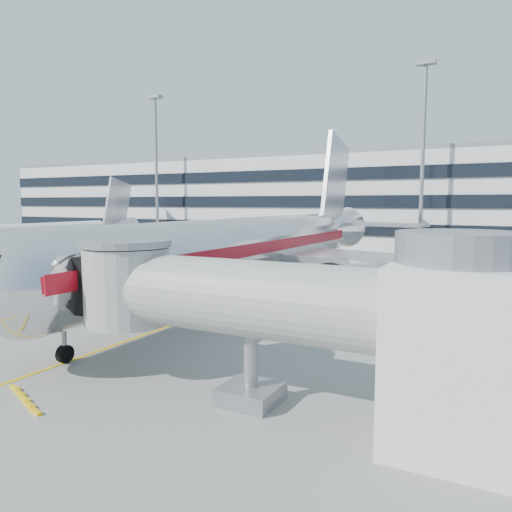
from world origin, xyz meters
The scene contains 11 objects.
ground centered at (0.00, 0.00, 0.00)m, with size 180.00×180.00×0.00m, color gray.
lead_in_line centered at (0.00, 10.00, 0.01)m, with size 0.25×70.00×0.01m, color #E6AF0C.
main_jet centered at (0.00, 11.72, 4.23)m, with size 50.95×48.70×16.06m.
jet_bridge centered at (12.18, -8.00, 3.87)m, with size 17.80×4.50×7.00m.
terminal centered at (0.00, 57.95, 7.80)m, with size 150.00×24.25×15.60m.
light_mast_west centered at (-35.00, 42.00, 14.88)m, with size 2.40×1.20×25.45m.
light_mast_centre centered at (8.00, 42.00, 14.88)m, with size 2.40×1.20×25.45m.
second_jet centered at (-39.93, 22.80, 3.18)m, with size 38.21×36.52×12.04m.
belt_loader centered at (-10.74, 4.84, 0.70)m, with size 5.31×2.53×2.49m.
baggage_tug centered at (-10.83, -2.62, 0.93)m, with size 2.86×1.85×2.13m.
ramp_worker centered at (-11.23, -0.92, 0.83)m, with size 0.61×0.40×1.67m, color #AFEB18.
Camera 1 is at (19.67, -24.67, 7.91)m, focal length 35.00 mm.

